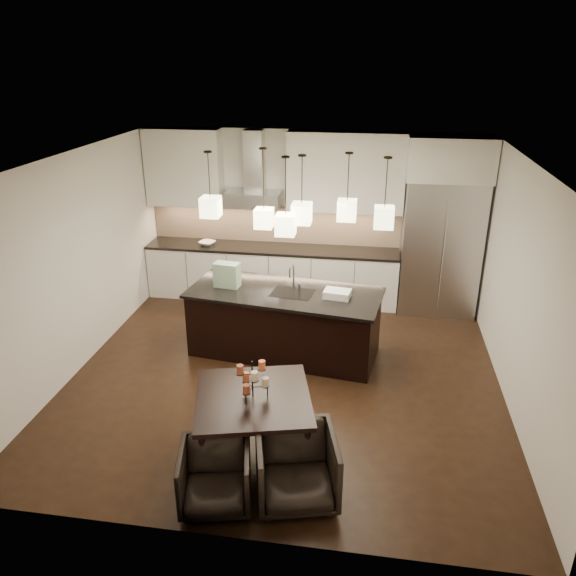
% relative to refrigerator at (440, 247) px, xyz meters
% --- Properties ---
extents(floor, '(5.50, 5.50, 0.02)m').
position_rel_refrigerator_xyz_m(floor, '(-2.10, -2.38, -1.08)').
color(floor, black).
rests_on(floor, ground).
extents(ceiling, '(5.50, 5.50, 0.02)m').
position_rel_refrigerator_xyz_m(ceiling, '(-2.10, -2.38, 1.73)').
color(ceiling, white).
rests_on(ceiling, wall_back).
extents(wall_back, '(5.50, 0.02, 2.80)m').
position_rel_refrigerator_xyz_m(wall_back, '(-2.10, 0.38, 0.32)').
color(wall_back, silver).
rests_on(wall_back, ground).
extents(wall_front, '(5.50, 0.02, 2.80)m').
position_rel_refrigerator_xyz_m(wall_front, '(-2.10, -5.14, 0.32)').
color(wall_front, silver).
rests_on(wall_front, ground).
extents(wall_left, '(0.02, 5.50, 2.80)m').
position_rel_refrigerator_xyz_m(wall_left, '(-4.86, -2.38, 0.32)').
color(wall_left, silver).
rests_on(wall_left, ground).
extents(wall_right, '(0.02, 5.50, 2.80)m').
position_rel_refrigerator_xyz_m(wall_right, '(0.66, -2.38, 0.32)').
color(wall_right, silver).
rests_on(wall_right, ground).
extents(refrigerator, '(1.20, 0.72, 2.15)m').
position_rel_refrigerator_xyz_m(refrigerator, '(0.00, 0.00, 0.00)').
color(refrigerator, '#B7B7BA').
rests_on(refrigerator, floor).
extents(fridge_panel, '(1.26, 0.72, 0.65)m').
position_rel_refrigerator_xyz_m(fridge_panel, '(0.00, 0.00, 1.40)').
color(fridge_panel, silver).
rests_on(fridge_panel, refrigerator).
extents(lower_cabinets, '(4.21, 0.62, 0.88)m').
position_rel_refrigerator_xyz_m(lower_cabinets, '(-2.73, 0.05, -0.64)').
color(lower_cabinets, silver).
rests_on(lower_cabinets, floor).
extents(countertop, '(4.21, 0.66, 0.04)m').
position_rel_refrigerator_xyz_m(countertop, '(-2.73, 0.05, -0.17)').
color(countertop, black).
rests_on(countertop, lower_cabinets).
extents(backsplash, '(4.21, 0.02, 0.63)m').
position_rel_refrigerator_xyz_m(backsplash, '(-2.73, 0.35, 0.16)').
color(backsplash, '#CEAE8E').
rests_on(backsplash, countertop).
extents(upper_cab_left, '(1.25, 0.35, 1.25)m').
position_rel_refrigerator_xyz_m(upper_cab_left, '(-4.20, 0.19, 1.10)').
color(upper_cab_left, silver).
rests_on(upper_cab_left, wall_back).
extents(upper_cab_right, '(1.85, 0.35, 1.25)m').
position_rel_refrigerator_xyz_m(upper_cab_right, '(-1.55, 0.19, 1.10)').
color(upper_cab_right, silver).
rests_on(upper_cab_right, wall_back).
extents(hood_canopy, '(0.90, 0.52, 0.24)m').
position_rel_refrigerator_xyz_m(hood_canopy, '(-3.03, 0.10, 0.65)').
color(hood_canopy, '#B7B7BA').
rests_on(hood_canopy, wall_back).
extents(hood_chimney, '(0.30, 0.28, 0.96)m').
position_rel_refrigerator_xyz_m(hood_chimney, '(-3.03, 0.21, 1.24)').
color(hood_chimney, '#B7B7BA').
rests_on(hood_chimney, hood_canopy).
extents(fruit_bowl, '(0.33, 0.33, 0.06)m').
position_rel_refrigerator_xyz_m(fruit_bowl, '(-3.82, 0.00, -0.12)').
color(fruit_bowl, silver).
rests_on(fruit_bowl, countertop).
extents(island_body, '(2.64, 1.35, 0.89)m').
position_rel_refrigerator_xyz_m(island_body, '(-2.21, -1.79, -0.63)').
color(island_body, black).
rests_on(island_body, floor).
extents(island_top, '(2.73, 1.44, 0.04)m').
position_rel_refrigerator_xyz_m(island_top, '(-2.21, -1.79, -0.17)').
color(island_top, black).
rests_on(island_top, island_body).
extents(faucet, '(0.13, 0.25, 0.38)m').
position_rel_refrigerator_xyz_m(faucet, '(-2.10, -1.70, 0.05)').
color(faucet, silver).
rests_on(faucet, island_top).
extents(tote_bag, '(0.36, 0.23, 0.34)m').
position_rel_refrigerator_xyz_m(tote_bag, '(-3.02, -1.73, 0.02)').
color(tote_bag, '#206939').
rests_on(tote_bag, island_top).
extents(food_container, '(0.37, 0.29, 0.10)m').
position_rel_refrigerator_xyz_m(food_container, '(-1.49, -1.88, -0.10)').
color(food_container, silver).
rests_on(food_container, island_top).
extents(dining_table, '(1.41, 1.41, 0.70)m').
position_rel_refrigerator_xyz_m(dining_table, '(-2.18, -3.97, -0.73)').
color(dining_table, black).
rests_on(dining_table, floor).
extents(candelabra, '(0.41, 0.41, 0.41)m').
position_rel_refrigerator_xyz_m(candelabra, '(-2.18, -3.97, -0.18)').
color(candelabra, black).
rests_on(candelabra, dining_table).
extents(candle_a, '(0.09, 0.09, 0.09)m').
position_rel_refrigerator_xyz_m(candle_a, '(-2.06, -3.94, -0.21)').
color(candle_a, beige).
rests_on(candle_a, candelabra).
extents(candle_b, '(0.09, 0.09, 0.09)m').
position_rel_refrigerator_xyz_m(candle_b, '(-2.27, -3.88, -0.21)').
color(candle_b, '#DD673C').
rests_on(candle_b, candelabra).
extents(candle_c, '(0.09, 0.09, 0.09)m').
position_rel_refrigerator_xyz_m(candle_c, '(-2.22, -4.10, -0.21)').
color(candle_c, '#9A4229').
rests_on(candle_c, candelabra).
extents(candle_d, '(0.09, 0.09, 0.09)m').
position_rel_refrigerator_xyz_m(candle_d, '(-2.10, -3.87, -0.07)').
color(candle_d, '#DD673C').
rests_on(candle_d, candelabra).
extents(candle_e, '(0.09, 0.09, 0.09)m').
position_rel_refrigerator_xyz_m(candle_e, '(-2.30, -3.99, -0.07)').
color(candle_e, '#9A4229').
rests_on(candle_e, candelabra).
extents(candle_f, '(0.09, 0.09, 0.09)m').
position_rel_refrigerator_xyz_m(candle_f, '(-2.13, -4.09, -0.07)').
color(candle_f, beige).
rests_on(candle_f, candelabra).
extents(armchair_left, '(0.77, 0.78, 0.60)m').
position_rel_refrigerator_xyz_m(armchair_left, '(-2.38, -4.74, -0.77)').
color(armchair_left, black).
rests_on(armchair_left, floor).
extents(armchair_right, '(0.90, 0.92, 0.69)m').
position_rel_refrigerator_xyz_m(armchair_right, '(-1.65, -4.56, -0.73)').
color(armchair_right, black).
rests_on(armchair_right, floor).
extents(pendant_a, '(0.24, 0.24, 0.26)m').
position_rel_refrigerator_xyz_m(pendant_a, '(-3.15, -1.89, 1.02)').
color(pendant_a, '#FFF7B2').
rests_on(pendant_a, ceiling).
extents(pendant_b, '(0.24, 0.24, 0.26)m').
position_rel_refrigerator_xyz_m(pendant_b, '(-2.53, -1.54, 0.80)').
color(pendant_b, '#FFF7B2').
rests_on(pendant_b, ceiling).
extents(pendant_c, '(0.24, 0.24, 0.26)m').
position_rel_refrigerator_xyz_m(pendant_c, '(-1.96, -1.97, 1.01)').
color(pendant_c, '#FFF7B2').
rests_on(pendant_c, ceiling).
extents(pendant_d, '(0.24, 0.24, 0.26)m').
position_rel_refrigerator_xyz_m(pendant_d, '(-1.42, -1.71, 1.00)').
color(pendant_d, '#FFF7B2').
rests_on(pendant_d, ceiling).
extents(pendant_e, '(0.24, 0.24, 0.26)m').
position_rel_refrigerator_xyz_m(pendant_e, '(-0.95, -1.97, 1.00)').
color(pendant_e, '#FFF7B2').
rests_on(pendant_e, ceiling).
extents(pendant_f, '(0.24, 0.24, 0.26)m').
position_rel_refrigerator_xyz_m(pendant_f, '(-2.14, -2.10, 0.89)').
color(pendant_f, '#FFF7B2').
rests_on(pendant_f, ceiling).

